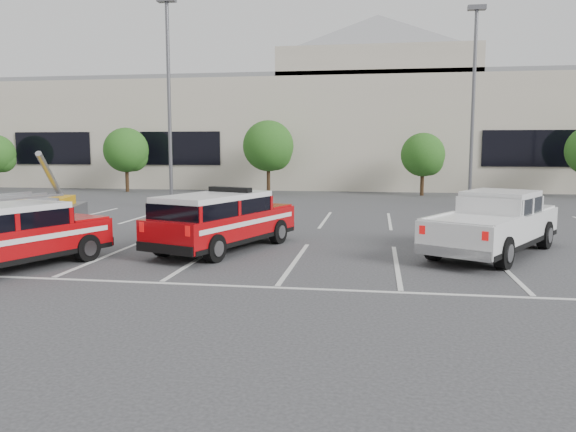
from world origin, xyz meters
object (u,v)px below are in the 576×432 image
object	(u,v)px
tree_mid_left	(270,148)
white_pickup	(494,229)
tree_mid_right	(424,156)
utility_rig	(45,218)
light_pole_left	(169,104)
tree_left	(128,152)
light_pole_mid	(473,106)
ladder_suv	(11,240)
fire_chief_suv	(222,225)
convention_building	(354,127)

from	to	relation	value
tree_mid_left	white_pickup	xyz separation A→B (m)	(10.42, -19.99, -2.32)
tree_mid_right	utility_rig	size ratio (longest dim) A/B	1.02
tree_mid_right	white_pickup	distance (m)	20.07
light_pole_left	utility_rig	xyz separation A→B (m)	(-1.50, -8.56, -4.60)
tree_left	light_pole_mid	world-z (taller)	light_pole_mid
ladder_suv	light_pole_left	bearing A→B (deg)	115.54
tree_mid_right	white_pickup	world-z (taller)	tree_mid_right
ladder_suv	utility_rig	xyz separation A→B (m)	(-2.54, 5.45, -0.16)
light_pole_left	utility_rig	distance (m)	9.83
white_pickup	ladder_suv	world-z (taller)	ladder_suv
light_pole_left	fire_chief_suv	world-z (taller)	light_pole_left
white_pickup	ladder_suv	distance (m)	13.11
ladder_suv	tree_mid_left	bearing A→B (deg)	106.41
convention_building	tree_mid_right	distance (m)	11.20
fire_chief_suv	utility_rig	distance (m)	7.38
light_pole_mid	tree_mid_left	bearing A→B (deg)	153.08
convention_building	light_pole_left	bearing A→B (deg)	-112.39
convention_building	light_pole_mid	world-z (taller)	convention_building
light_pole_left	utility_rig	size ratio (longest dim) A/B	2.63
fire_chief_suv	ladder_suv	world-z (taller)	same
tree_left	white_pickup	distance (m)	28.65
tree_mid_left	light_pole_left	size ratio (longest dim) A/B	0.47
tree_mid_left	ladder_suv	size ratio (longest dim) A/B	0.95
tree_mid_right	light_pole_mid	distance (m)	6.88
light_pole_mid	ladder_suv	xyz separation A→B (m)	(-13.96, -18.01, -4.44)
fire_chief_suv	tree_left	bearing A→B (deg)	141.11
light_pole_left	light_pole_mid	bearing A→B (deg)	14.93
fire_chief_suv	white_pickup	world-z (taller)	fire_chief_suv
convention_building	light_pole_mid	bearing A→B (deg)	-66.74
fire_chief_suv	ladder_suv	distance (m)	5.68
tree_mid_left	tree_mid_right	world-z (taller)	tree_mid_left
tree_mid_right	fire_chief_suv	bearing A→B (deg)	-109.97
tree_left	fire_chief_suv	distance (m)	24.22
fire_chief_suv	white_pickup	bearing A→B (deg)	24.65
fire_chief_suv	light_pole_left	bearing A→B (deg)	137.72
tree_left	tree_mid_right	bearing A→B (deg)	-0.00
tree_mid_left	convention_building	bearing A→B (deg)	62.60
light_pole_mid	white_pickup	distance (m)	14.72
light_pole_mid	convention_building	bearing A→B (deg)	113.26
tree_left	light_pole_left	distance (m)	12.43
tree_mid_left	ladder_suv	xyz separation A→B (m)	(-2.05, -24.06, -2.29)
tree_mid_right	ladder_suv	distance (m)	26.96
tree_mid_right	fire_chief_suv	world-z (taller)	tree_mid_right
tree_left	utility_rig	size ratio (longest dim) A/B	1.13
tree_mid_right	fire_chief_suv	size ratio (longest dim) A/B	0.70
tree_mid_left	fire_chief_suv	xyz separation A→B (m)	(2.50, -20.65, -2.28)
tree_mid_left	fire_chief_suv	world-z (taller)	tree_mid_left
light_pole_left	light_pole_mid	distance (m)	15.52
tree_left	light_pole_mid	xyz separation A→B (m)	(21.91, -6.05, 2.41)
tree_mid_right	fire_chief_suv	distance (m)	22.04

